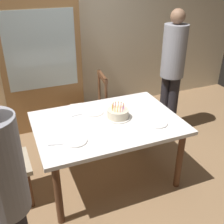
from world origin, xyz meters
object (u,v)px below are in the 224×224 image
object	(u,v)px
chair_spindle_back	(91,110)
person_guest	(173,66)
person_celebrant	(3,191)
plate_near_guest	(157,123)
dining_table	(108,128)
plate_far_side	(93,112)
china_cabinet	(41,64)
plate_near_celebrant	(75,141)
birthday_cake	(118,114)

from	to	relation	value
chair_spindle_back	person_guest	distance (m)	1.27
person_celebrant	person_guest	distance (m)	2.77
plate_near_guest	chair_spindle_back	world-z (taller)	chair_spindle_back
dining_table	plate_far_side	xyz separation A→B (m)	(-0.08, 0.24, 0.09)
dining_table	plate_near_guest	world-z (taller)	plate_near_guest
dining_table	person_guest	bearing A→B (deg)	29.34
china_cabinet	plate_near_celebrant	bearing A→B (deg)	-89.99
plate_near_celebrant	plate_far_side	size ratio (longest dim) A/B	1.00
chair_spindle_back	person_celebrant	world-z (taller)	person_celebrant
plate_far_side	person_celebrant	size ratio (longest dim) A/B	0.13
plate_far_side	person_guest	xyz separation A→B (m)	(1.30, 0.45, 0.24)
dining_table	plate_near_celebrant	distance (m)	0.49
person_guest	birthday_cake	bearing A→B (deg)	-148.92
dining_table	birthday_cake	world-z (taller)	birthday_cake
plate_near_guest	person_celebrant	world-z (taller)	person_celebrant
dining_table	plate_near_guest	distance (m)	0.52
birthday_cake	person_guest	xyz separation A→B (m)	(1.10, 0.66, 0.20)
plate_far_side	china_cabinet	distance (m)	1.38
birthday_cake	chair_spindle_back	world-z (taller)	chair_spindle_back
plate_far_side	person_guest	world-z (taller)	person_guest
dining_table	birthday_cake	size ratio (longest dim) A/B	5.39
dining_table	plate_near_celebrant	world-z (taller)	plate_near_celebrant
birthday_cake	person_celebrant	distance (m)	1.49
plate_near_celebrant	plate_near_guest	size ratio (longest dim) A/B	1.00
birthday_cake	chair_spindle_back	bearing A→B (deg)	93.21
plate_near_celebrant	china_cabinet	distance (m)	1.81
birthday_cake	plate_near_guest	world-z (taller)	birthday_cake
chair_spindle_back	china_cabinet	distance (m)	1.00
chair_spindle_back	person_guest	size ratio (longest dim) A/B	0.55
person_celebrant	plate_near_celebrant	bearing A→B (deg)	45.19
birthday_cake	person_celebrant	world-z (taller)	person_celebrant
birthday_cake	person_celebrant	bearing A→B (deg)	-142.50
birthday_cake	person_celebrant	xyz separation A→B (m)	(-1.18, -0.91, 0.14)
plate_near_guest	person_celebrant	size ratio (longest dim) A/B	0.13
birthday_cake	person_guest	world-z (taller)	person_guest
china_cabinet	person_guest	bearing A→B (deg)	-27.84
plate_near_guest	person_celebrant	xyz separation A→B (m)	(-1.50, -0.64, 0.18)
plate_far_side	chair_spindle_back	world-z (taller)	chair_spindle_back
plate_near_guest	plate_far_side	bearing A→B (deg)	138.02
plate_near_celebrant	plate_far_side	world-z (taller)	same
chair_spindle_back	person_celebrant	size ratio (longest dim) A/B	0.58
birthday_cake	plate_far_side	size ratio (longest dim) A/B	1.27
person_guest	chair_spindle_back	bearing A→B (deg)	172.30
person_celebrant	china_cabinet	distance (m)	2.52
birthday_cake	person_celebrant	size ratio (longest dim) A/B	0.17
plate_near_guest	china_cabinet	world-z (taller)	china_cabinet
dining_table	chair_spindle_back	bearing A→B (deg)	84.31
person_celebrant	person_guest	bearing A→B (deg)	34.53
birthday_cake	plate_far_side	xyz separation A→B (m)	(-0.21, 0.21, -0.04)
dining_table	chair_spindle_back	size ratio (longest dim) A/B	1.59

